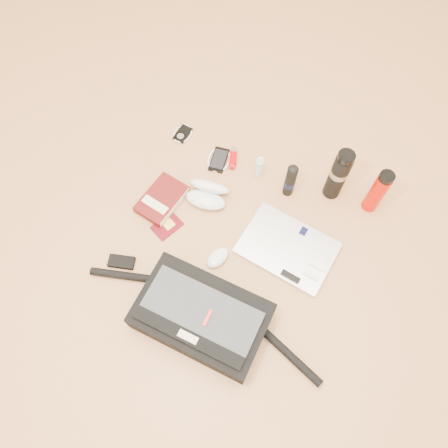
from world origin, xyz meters
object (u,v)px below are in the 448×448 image
object	(u,v)px
messenger_bag	(201,316)
thermos_black	(338,175)
laptop	(288,249)
book	(162,200)
thermos_red	(377,192)

from	to	relation	value
messenger_bag	thermos_black	bearing A→B (deg)	71.40
laptop	book	distance (m)	0.55
thermos_black	thermos_red	bearing A→B (deg)	2.45
laptop	book	size ratio (longest dim) A/B	1.69
laptop	thermos_black	distance (m)	0.35
book	thermos_red	distance (m)	0.86
laptop	thermos_black	bearing A→B (deg)	84.09
messenger_bag	laptop	size ratio (longest dim) A/B	2.49
thermos_black	book	bearing A→B (deg)	-150.47
messenger_bag	thermos_black	xyz separation A→B (m)	(0.24, 0.72, 0.08)
messenger_bag	book	bearing A→B (deg)	135.41
laptop	thermos_red	size ratio (longest dim) A/B	1.60
messenger_bag	laptop	distance (m)	0.44
book	thermos_red	bearing A→B (deg)	32.58
book	thermos_black	size ratio (longest dim) A/B	0.83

